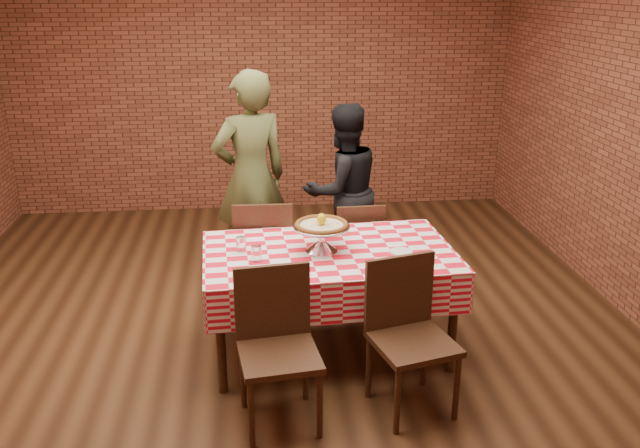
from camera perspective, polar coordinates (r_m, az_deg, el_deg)
The scene contains 19 objects.
ground at distance 5.12m, azimuth -3.78°, elevation -9.15°, with size 6.00×6.00×0.00m, color black.
back_wall at distance 7.54m, azimuth -4.99°, elevation 12.01°, with size 5.50×5.50×0.00m, color brown.
table at distance 4.72m, azimuth 0.74°, elevation -6.58°, with size 1.68×1.01×0.75m, color #3E2817.
tablecloth at distance 4.62m, azimuth 0.76°, elevation -3.92°, with size 1.71×1.04×0.29m, color red, non-canonical shape.
pizza_stand at distance 4.54m, azimuth 0.13°, elevation -1.23°, with size 0.39×0.39×0.17m, color silver, non-canonical shape.
pizza at distance 4.50m, azimuth 0.13°, elevation -0.13°, with size 0.36×0.36×0.03m, color beige.
lemon at distance 4.49m, azimuth 0.13°, elevation 0.42°, with size 0.06×0.06×0.08m, color yellow.
water_glass_left at distance 4.40m, azimuth -5.42°, elevation -2.50°, with size 0.07×0.07×0.11m, color white.
water_glass_right at distance 4.56m, azimuth -6.73°, elevation -1.74°, with size 0.07×0.07×0.11m, color white.
side_plate at distance 4.56m, azimuth 6.91°, elevation -2.36°, with size 0.15×0.15×0.01m, color white.
sweetener_packet_a at distance 4.55m, azimuth 9.01°, elevation -2.60°, with size 0.05×0.04×0.01m, color white.
sweetener_packet_b at distance 4.54m, azimuth 8.62°, elevation -2.61°, with size 0.05×0.04×0.01m, color white.
condiment_caddy at distance 4.82m, azimuth 1.06°, elevation -0.27°, with size 0.09×0.07×0.13m, color silver.
chair_near_left at distance 3.94m, azimuth -3.50°, elevation -10.93°, with size 0.45×0.45×0.93m, color #3E2817, non-canonical shape.
chair_near_right at distance 4.09m, azimuth 7.95°, elevation -9.81°, with size 0.45×0.45×0.94m, color #3E2817, non-canonical shape.
chair_far_left at distance 5.32m, azimuth -4.79°, elevation -2.42°, with size 0.45×0.45×0.93m, color #3E2817, non-canonical shape.
chair_far_right at distance 5.46m, azimuth 3.11°, elevation -2.19°, with size 0.38×0.38×0.86m, color #3E2817, non-canonical shape.
diner_olive at distance 5.73m, azimuth -5.91°, elevation 3.92°, with size 0.66×0.44×1.82m, color #4E532C.
diner_black at distance 5.86m, azimuth 1.94°, elevation 2.86°, with size 0.74×0.58×1.52m, color black.
Camera 1 is at (-0.13, -4.47, 2.49)m, focal length 37.66 mm.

